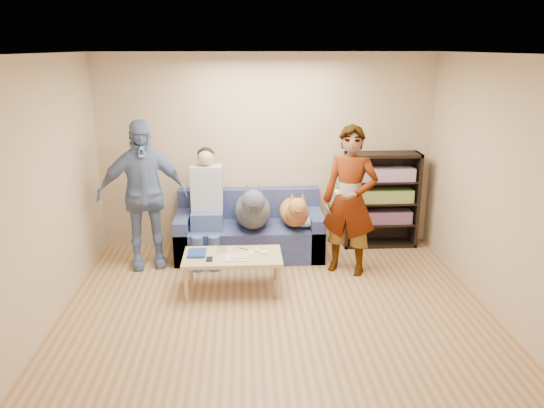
{
  "coord_description": "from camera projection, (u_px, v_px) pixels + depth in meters",
  "views": [
    {
      "loc": [
        -0.32,
        -4.54,
        2.66
      ],
      "look_at": [
        0.0,
        1.2,
        0.95
      ],
      "focal_mm": 35.0,
      "sensor_mm": 36.0,
      "label": 1
    }
  ],
  "objects": [
    {
      "name": "ground",
      "position": [
        279.0,
        333.0,
        5.12
      ],
      "size": [
        5.0,
        5.0,
        0.0
      ],
      "primitive_type": "plane",
      "color": "olive",
      "rests_on": "ground"
    },
    {
      "name": "ceiling",
      "position": [
        280.0,
        54.0,
        4.37
      ],
      "size": [
        5.0,
        5.0,
        0.0
      ],
      "primitive_type": "plane",
      "rotation": [
        3.14,
        0.0,
        0.0
      ],
      "color": "white",
      "rests_on": "ground"
    },
    {
      "name": "wall_back",
      "position": [
        267.0,
        152.0,
        7.14
      ],
      "size": [
        4.5,
        0.0,
        4.5
      ],
      "primitive_type": "plane",
      "rotation": [
        1.57,
        0.0,
        0.0
      ],
      "color": "tan",
      "rests_on": "ground"
    },
    {
      "name": "wall_front",
      "position": [
        318.0,
        366.0,
        2.35
      ],
      "size": [
        4.5,
        0.0,
        4.5
      ],
      "primitive_type": "plane",
      "rotation": [
        -1.57,
        0.0,
        0.0
      ],
      "color": "tan",
      "rests_on": "ground"
    },
    {
      "name": "wall_left",
      "position": [
        23.0,
        209.0,
        4.63
      ],
      "size": [
        0.0,
        5.0,
        5.0
      ],
      "primitive_type": "plane",
      "rotation": [
        1.57,
        0.0,
        1.57
      ],
      "color": "tan",
      "rests_on": "ground"
    },
    {
      "name": "wall_right",
      "position": [
        523.0,
        201.0,
        4.87
      ],
      "size": [
        0.0,
        5.0,
        5.0
      ],
      "primitive_type": "plane",
      "rotation": [
        1.57,
        0.0,
        -1.57
      ],
      "color": "tan",
      "rests_on": "ground"
    },
    {
      "name": "blanket",
      "position": [
        305.0,
        221.0,
        6.85
      ],
      "size": [
        0.4,
        0.34,
        0.14
      ],
      "primitive_type": "ellipsoid",
      "color": "#B8B7BD",
      "rests_on": "sofa"
    },
    {
      "name": "person_standing_right",
      "position": [
        350.0,
        201.0,
        6.29
      ],
      "size": [
        0.78,
        0.68,
        1.8
      ],
      "primitive_type": "imported",
      "rotation": [
        0.0,
        0.0,
        -0.47
      ],
      "color": "gray",
      "rests_on": "ground"
    },
    {
      "name": "person_standing_left",
      "position": [
        143.0,
        195.0,
        6.48
      ],
      "size": [
        1.16,
        0.68,
        1.85
      ],
      "primitive_type": "imported",
      "rotation": [
        0.0,
        0.0,
        0.23
      ],
      "color": "#6A87A9",
      "rests_on": "ground"
    },
    {
      "name": "held_controller",
      "position": [
        337.0,
        192.0,
        6.04
      ],
      "size": [
        0.05,
        0.13,
        0.03
      ],
      "primitive_type": "cube",
      "rotation": [
        0.0,
        0.0,
        -0.12
      ],
      "color": "white",
      "rests_on": "person_standing_right"
    },
    {
      "name": "notebook_blue",
      "position": [
        197.0,
        253.0,
        5.95
      ],
      "size": [
        0.2,
        0.26,
        0.03
      ],
      "primitive_type": "cube",
      "color": "navy",
      "rests_on": "coffee_table"
    },
    {
      "name": "papers",
      "position": [
        237.0,
        258.0,
        5.83
      ],
      "size": [
        0.26,
        0.2,
        0.02
      ],
      "primitive_type": "cube",
      "color": "silver",
      "rests_on": "coffee_table"
    },
    {
      "name": "magazine",
      "position": [
        240.0,
        256.0,
        5.85
      ],
      "size": [
        0.22,
        0.17,
        0.01
      ],
      "primitive_type": "cube",
      "color": "#BDB397",
      "rests_on": "coffee_table"
    },
    {
      "name": "camera_silver",
      "position": [
        222.0,
        249.0,
        6.03
      ],
      "size": [
        0.11,
        0.06,
        0.05
      ],
      "primitive_type": "cube",
      "color": "silver",
      "rests_on": "coffee_table"
    },
    {
      "name": "controller_a",
      "position": [
        257.0,
        250.0,
        6.03
      ],
      "size": [
        0.04,
        0.13,
        0.03
      ],
      "primitive_type": "cube",
      "color": "white",
      "rests_on": "coffee_table"
    },
    {
      "name": "controller_b",
      "position": [
        265.0,
        253.0,
        5.96
      ],
      "size": [
        0.09,
        0.06,
        0.03
      ],
      "primitive_type": "cube",
      "color": "white",
      "rests_on": "coffee_table"
    },
    {
      "name": "headphone_cup_a",
      "position": [
        250.0,
        255.0,
        5.92
      ],
      "size": [
        0.07,
        0.07,
        0.02
      ],
      "primitive_type": "cylinder",
      "color": "white",
      "rests_on": "coffee_table"
    },
    {
      "name": "headphone_cup_b",
      "position": [
        250.0,
        252.0,
        5.99
      ],
      "size": [
        0.07,
        0.07,
        0.02
      ],
      "primitive_type": "cylinder",
      "color": "white",
      "rests_on": "coffee_table"
    },
    {
      "name": "pen_orange",
      "position": [
        230.0,
        260.0,
        5.77
      ],
      "size": [
        0.13,
        0.06,
        0.01
      ],
      "primitive_type": "cylinder",
      "rotation": [
        0.0,
        1.57,
        0.35
      ],
      "color": "#C2521B",
      "rests_on": "coffee_table"
    },
    {
      "name": "pen_black",
      "position": [
        243.0,
        249.0,
        6.11
      ],
      "size": [
        0.13,
        0.08,
        0.01
      ],
      "primitive_type": "cylinder",
      "rotation": [
        0.0,
        1.57,
        -0.52
      ],
      "color": "black",
      "rests_on": "coffee_table"
    },
    {
      "name": "wallet",
      "position": [
        209.0,
        259.0,
        5.8
      ],
      "size": [
        0.07,
        0.12,
        0.02
      ],
      "primitive_type": "cube",
      "color": "black",
      "rests_on": "coffee_table"
    },
    {
      "name": "sofa",
      "position": [
        249.0,
        233.0,
        7.03
      ],
      "size": [
        1.9,
        0.85,
        0.82
      ],
      "color": "#515B93",
      "rests_on": "ground"
    },
    {
      "name": "person_seated",
      "position": [
        207.0,
        201.0,
        6.74
      ],
      "size": [
        0.4,
        0.73,
        1.47
      ],
      "color": "#435D93",
      "rests_on": "sofa"
    },
    {
      "name": "dog_gray",
      "position": [
        253.0,
        209.0,
        6.76
      ],
      "size": [
        0.47,
        1.28,
        0.68
      ],
      "color": "#474A51",
      "rests_on": "sofa"
    },
    {
      "name": "dog_tan",
      "position": [
        294.0,
        212.0,
        6.82
      ],
      "size": [
        0.37,
        1.15,
        0.54
      ],
      "color": "#BE833A",
      "rests_on": "sofa"
    },
    {
      "name": "coffee_table",
      "position": [
        233.0,
        259.0,
        5.94
      ],
      "size": [
        1.1,
        0.6,
        0.42
      ],
      "color": "tan",
      "rests_on": "ground"
    },
    {
      "name": "bookshelf",
      "position": [
        381.0,
        198.0,
        7.24
      ],
      "size": [
        1.0,
        0.34,
        1.3
      ],
      "color": "black",
      "rests_on": "ground"
    }
  ]
}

